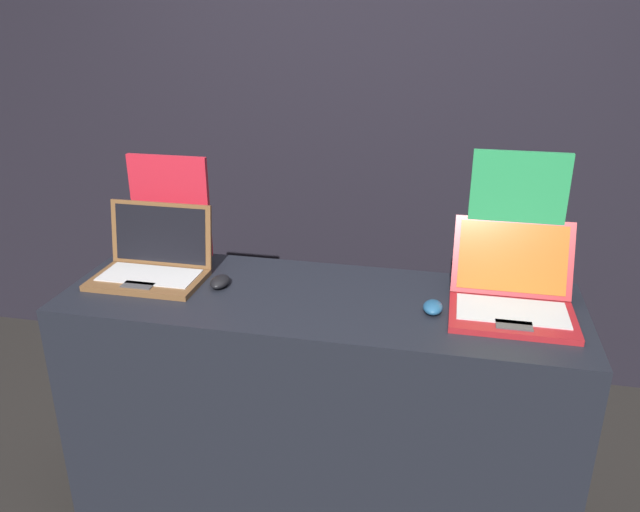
{
  "coord_description": "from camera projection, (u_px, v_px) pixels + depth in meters",
  "views": [
    {
      "loc": [
        0.41,
        -1.58,
        1.91
      ],
      "look_at": [
        0.0,
        0.3,
        1.13
      ],
      "focal_mm": 35.0,
      "sensor_mm": 36.0,
      "label": 1
    }
  ],
  "objects": [
    {
      "name": "promo_stand_front",
      "position": [
        171.0,
        211.0,
        2.37
      ],
      "size": [
        0.31,
        0.07,
        0.41
      ],
      "color": "black",
      "rests_on": "display_counter"
    },
    {
      "name": "mouse_back",
      "position": [
        433.0,
        307.0,
        2.01
      ],
      "size": [
        0.06,
        0.09,
        0.04
      ],
      "color": "navy",
      "rests_on": "display_counter"
    },
    {
      "name": "laptop_front",
      "position": [
        153.0,
        262.0,
        2.26
      ],
      "size": [
        0.39,
        0.28,
        0.25
      ],
      "color": "brown",
      "rests_on": "display_counter"
    },
    {
      "name": "laptop_back",
      "position": [
        512.0,
        293.0,
        2.02
      ],
      "size": [
        0.39,
        0.38,
        0.26
      ],
      "color": "maroon",
      "rests_on": "display_counter"
    },
    {
      "name": "display_counter",
      "position": [
        319.0,
        415.0,
        2.31
      ],
      "size": [
        1.76,
        0.59,
        0.98
      ],
      "color": "black",
      "rests_on": "ground_plane"
    },
    {
      "name": "promo_stand_back",
      "position": [
        515.0,
        226.0,
        2.1
      ],
      "size": [
        0.31,
        0.07,
        0.49
      ],
      "color": "black",
      "rests_on": "display_counter"
    },
    {
      "name": "wall_back",
      "position": [
        372.0,
        112.0,
        3.11
      ],
      "size": [
        8.0,
        0.05,
        2.8
      ],
      "color": "black",
      "rests_on": "ground_plane"
    },
    {
      "name": "mouse_front",
      "position": [
        220.0,
        282.0,
        2.2
      ],
      "size": [
        0.06,
        0.1,
        0.04
      ],
      "color": "black",
      "rests_on": "display_counter"
    }
  ]
}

